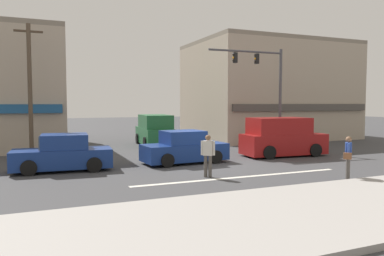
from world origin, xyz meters
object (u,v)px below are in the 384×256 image
at_px(van_crossing_rightbound, 155,131).
at_px(pedestrian_mid_crossing, 208,153).
at_px(sedan_approaching_near, 184,148).
at_px(van_parked_curbside, 282,138).
at_px(utility_pole_near_left, 30,89).
at_px(pedestrian_foreground_with_bag, 348,156).
at_px(sedan_waiting_far, 63,154).
at_px(traffic_light_mast, 267,82).

distance_m(van_crossing_rightbound, pedestrian_mid_crossing, 11.60).
height_order(sedan_approaching_near, van_parked_curbside, van_parked_curbside).
xyz_separation_m(utility_pole_near_left, sedan_approaching_near, (6.87, -4.49, -2.94)).
relative_size(van_crossing_rightbound, sedan_approaching_near, 1.12).
bearing_deg(pedestrian_foreground_with_bag, van_parked_curbside, 74.70).
distance_m(van_crossing_rightbound, sedan_waiting_far, 10.18).
relative_size(utility_pole_near_left, van_parked_curbside, 1.49).
relative_size(utility_pole_near_left, sedan_approaching_near, 1.67).
distance_m(utility_pole_near_left, van_crossing_rightbound, 8.91).
bearing_deg(sedan_waiting_far, utility_pole_near_left, 106.15).
height_order(traffic_light_mast, sedan_waiting_far, traffic_light_mast).
relative_size(pedestrian_foreground_with_bag, pedestrian_mid_crossing, 1.00).
bearing_deg(pedestrian_mid_crossing, van_parked_curbside, 31.13).
bearing_deg(traffic_light_mast, utility_pole_near_left, 170.92).
bearing_deg(pedestrian_foreground_with_bag, utility_pole_near_left, 135.54).
distance_m(van_crossing_rightbound, pedestrian_foreground_with_bag, 14.54).
bearing_deg(pedestrian_foreground_with_bag, pedestrian_mid_crossing, 149.51).
distance_m(traffic_light_mast, van_parked_curbside, 3.87).
height_order(sedan_approaching_near, pedestrian_mid_crossing, pedestrian_mid_crossing).
height_order(utility_pole_near_left, traffic_light_mast, utility_pole_near_left).
bearing_deg(utility_pole_near_left, pedestrian_mid_crossing, -51.52).
bearing_deg(traffic_light_mast, sedan_waiting_far, -169.13).
bearing_deg(pedestrian_mid_crossing, sedan_approaching_near, 83.22).
bearing_deg(van_crossing_rightbound, utility_pole_near_left, -156.34).
distance_m(traffic_light_mast, van_crossing_rightbound, 8.33).
distance_m(van_parked_curbside, sedan_waiting_far, 11.48).
xyz_separation_m(van_crossing_rightbound, pedestrian_mid_crossing, (-1.36, -11.52, -0.06)).
bearing_deg(sedan_waiting_far, pedestrian_foreground_with_bag, -33.33).
relative_size(sedan_waiting_far, pedestrian_foreground_with_bag, 2.52).
height_order(van_crossing_rightbound, pedestrian_foreground_with_bag, van_crossing_rightbound).
bearing_deg(sedan_waiting_far, pedestrian_mid_crossing, -35.68).
xyz_separation_m(utility_pole_near_left, pedestrian_mid_crossing, (6.44, -8.10, -2.70)).
bearing_deg(van_crossing_rightbound, sedan_waiting_far, -129.89).
height_order(van_parked_curbside, pedestrian_foreground_with_bag, van_parked_curbside).
xyz_separation_m(van_parked_curbside, pedestrian_mid_crossing, (-6.31, -3.81, -0.06)).
relative_size(traffic_light_mast, pedestrian_foreground_with_bag, 3.71).
bearing_deg(sedan_approaching_near, traffic_light_mast, 20.73).
bearing_deg(pedestrian_mid_crossing, van_crossing_rightbound, 83.27).
bearing_deg(van_parked_curbside, pedestrian_foreground_with_bag, -105.30).
height_order(sedan_waiting_far, pedestrian_mid_crossing, pedestrian_mid_crossing).
bearing_deg(pedestrian_mid_crossing, sedan_waiting_far, 144.32).
xyz_separation_m(van_parked_curbside, pedestrian_foreground_with_bag, (-1.77, -6.48, -0.05)).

